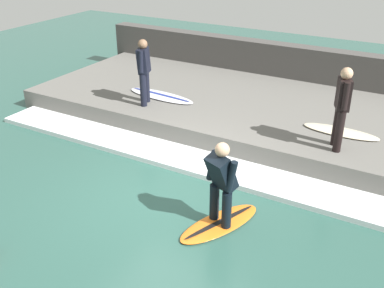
{
  "coord_description": "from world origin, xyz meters",
  "views": [
    {
      "loc": [
        -5.79,
        -3.81,
        4.58
      ],
      "look_at": [
        0.93,
        0.0,
        0.7
      ],
      "focal_mm": 42.0,
      "sensor_mm": 36.0,
      "label": 1
    }
  ],
  "objects": [
    {
      "name": "ground_plane",
      "position": [
        0.0,
        0.0,
        0.0
      ],
      "size": [
        28.0,
        28.0,
        0.0
      ],
      "primitive_type": "plane",
      "color": "#2D564C"
    },
    {
      "name": "concrete_ledge",
      "position": [
        4.04,
        0.0,
        0.25
      ],
      "size": [
        4.4,
        11.37,
        0.5
      ],
      "primitive_type": "cube",
      "color": "#66635E",
      "rests_on": "ground_plane"
    },
    {
      "name": "back_wall",
      "position": [
        6.49,
        0.0,
        0.71
      ],
      "size": [
        0.5,
        11.94,
        1.42
      ],
      "primitive_type": "cube",
      "color": "#474442",
      "rests_on": "ground_plane"
    },
    {
      "name": "wave_foam_crest",
      "position": [
        1.36,
        0.0,
        0.05
      ],
      "size": [
        0.95,
        10.81,
        0.11
      ],
      "primitive_type": "cube",
      "color": "white",
      "rests_on": "ground_plane"
    },
    {
      "name": "surfboard_riding",
      "position": [
        -0.25,
        -1.21,
        0.03
      ],
      "size": [
        1.71,
        1.13,
        0.07
      ],
      "color": "orange",
      "rests_on": "ground_plane"
    },
    {
      "name": "surfer_riding",
      "position": [
        -0.25,
        -1.21,
        0.88
      ],
      "size": [
        0.55,
        0.62,
        1.47
      ],
      "color": "black",
      "rests_on": "surfboard_riding"
    },
    {
      "name": "surfer_waiting_near",
      "position": [
        2.55,
        -2.37,
        1.43
      ],
      "size": [
        0.52,
        0.36,
        1.65
      ],
      "color": "black",
      "rests_on": "concrete_ledge"
    },
    {
      "name": "surfboard_waiting_near",
      "position": [
        3.3,
        -2.3,
        0.53
      ],
      "size": [
        0.52,
        1.61,
        0.06
      ],
      "color": "beige",
      "rests_on": "concrete_ledge"
    },
    {
      "name": "surfer_waiting_far",
      "position": [
        2.66,
        2.3,
        1.4
      ],
      "size": [
        0.52,
        0.37,
        1.59
      ],
      "color": "black",
      "rests_on": "concrete_ledge"
    },
    {
      "name": "surfboard_waiting_far",
      "position": [
        3.24,
        2.23,
        0.53
      ],
      "size": [
        0.72,
        2.0,
        0.07
      ],
      "color": "silver",
      "rests_on": "concrete_ledge"
    }
  ]
}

